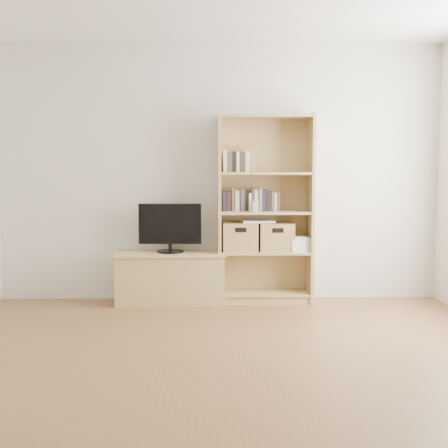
{
  "coord_description": "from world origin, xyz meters",
  "views": [
    {
      "loc": [
        -0.06,
        -3.26,
        1.34
      ],
      "look_at": [
        0.04,
        1.9,
        0.84
      ],
      "focal_mm": 45.0,
      "sensor_mm": 36.0,
      "label": 1
    }
  ],
  "objects_px": {
    "baby_monitor": "(256,207)",
    "laptop": "(258,221)",
    "tv_stand": "(171,279)",
    "bookshelf": "(265,209)",
    "basket_right": "(277,237)",
    "television": "(170,228)",
    "basket_left": "(240,237)"
  },
  "relations": [
    {
      "from": "baby_monitor",
      "to": "laptop",
      "type": "height_order",
      "value": "baby_monitor"
    },
    {
      "from": "tv_stand",
      "to": "baby_monitor",
      "type": "relative_size",
      "value": 10.44
    },
    {
      "from": "tv_stand",
      "to": "bookshelf",
      "type": "height_order",
      "value": "bookshelf"
    },
    {
      "from": "bookshelf",
      "to": "laptop",
      "type": "relative_size",
      "value": 5.92
    },
    {
      "from": "tv_stand",
      "to": "laptop",
      "type": "xyz_separation_m",
      "value": [
        0.88,
        0.02,
        0.58
      ]
    },
    {
      "from": "tv_stand",
      "to": "bookshelf",
      "type": "bearing_deg",
      "value": 0.01
    },
    {
      "from": "bookshelf",
      "to": "basket_right",
      "type": "height_order",
      "value": "bookshelf"
    },
    {
      "from": "television",
      "to": "laptop",
      "type": "distance_m",
      "value": 0.88
    },
    {
      "from": "bookshelf",
      "to": "television",
      "type": "distance_m",
      "value": 0.97
    },
    {
      "from": "television",
      "to": "baby_monitor",
      "type": "bearing_deg",
      "value": -3.58
    },
    {
      "from": "basket_right",
      "to": "tv_stand",
      "type": "bearing_deg",
      "value": -177.43
    },
    {
      "from": "baby_monitor",
      "to": "basket_right",
      "type": "distance_m",
      "value": 0.39
    },
    {
      "from": "baby_monitor",
      "to": "basket_right",
      "type": "relative_size",
      "value": 0.3
    },
    {
      "from": "basket_left",
      "to": "basket_right",
      "type": "height_order",
      "value": "basket_left"
    },
    {
      "from": "basket_right",
      "to": "laptop",
      "type": "distance_m",
      "value": 0.25
    },
    {
      "from": "television",
      "to": "tv_stand",
      "type": "bearing_deg",
      "value": 0.0
    },
    {
      "from": "bookshelf",
      "to": "laptop",
      "type": "height_order",
      "value": "bookshelf"
    },
    {
      "from": "television",
      "to": "basket_left",
      "type": "distance_m",
      "value": 0.71
    },
    {
      "from": "bookshelf",
      "to": "baby_monitor",
      "type": "relative_size",
      "value": 18.45
    },
    {
      "from": "tv_stand",
      "to": "television",
      "type": "xyz_separation_m",
      "value": [
        0.0,
        0.0,
        0.51
      ]
    },
    {
      "from": "basket_left",
      "to": "bookshelf",
      "type": "bearing_deg",
      "value": 0.51
    },
    {
      "from": "tv_stand",
      "to": "baby_monitor",
      "type": "distance_m",
      "value": 1.12
    },
    {
      "from": "television",
      "to": "basket_right",
      "type": "xyz_separation_m",
      "value": [
        1.07,
        0.03,
        -0.09
      ]
    },
    {
      "from": "tv_stand",
      "to": "basket_right",
      "type": "bearing_deg",
      "value": -0.51
    },
    {
      "from": "basket_left",
      "to": "basket_right",
      "type": "relative_size",
      "value": 1.02
    },
    {
      "from": "bookshelf",
      "to": "basket_right",
      "type": "bearing_deg",
      "value": -2.6
    },
    {
      "from": "basket_left",
      "to": "baby_monitor",
      "type": "bearing_deg",
      "value": -34.84
    },
    {
      "from": "laptop",
      "to": "basket_right",
      "type": "bearing_deg",
      "value": -1.92
    },
    {
      "from": "laptop",
      "to": "basket_left",
      "type": "bearing_deg",
      "value": 173.06
    },
    {
      "from": "television",
      "to": "basket_left",
      "type": "xyz_separation_m",
      "value": [
        0.7,
        0.03,
        -0.09
      ]
    },
    {
      "from": "television",
      "to": "baby_monitor",
      "type": "relative_size",
      "value": 6.05
    },
    {
      "from": "baby_monitor",
      "to": "basket_left",
      "type": "relative_size",
      "value": 0.3
    }
  ]
}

